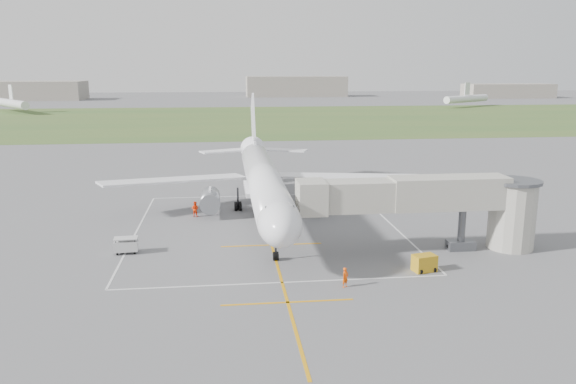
{
  "coord_description": "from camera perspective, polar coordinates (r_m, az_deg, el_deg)",
  "views": [
    {
      "loc": [
        -4.46,
        -62.92,
        17.18
      ],
      "look_at": [
        2.34,
        -4.0,
        4.0
      ],
      "focal_mm": 35.0,
      "sensor_mm": 36.0,
      "label": 1
    }
  ],
  "objects": [
    {
      "name": "gpu_unit",
      "position": [
        50.09,
        13.69,
        -7.03
      ],
      "size": [
        2.16,
        1.72,
        1.45
      ],
      "rotation": [
        0.0,
        0.0,
        0.23
      ],
      "color": "#BD8D17",
      "rests_on": "ground"
    },
    {
      "name": "grass_strip",
      "position": [
        193.73,
        -5.28,
        7.39
      ],
      "size": [
        700.0,
        120.0,
        0.02
      ],
      "primitive_type": "cube",
      "color": "#375A27",
      "rests_on": "ground"
    },
    {
      "name": "apron_markings",
      "position": [
        59.79,
        -2.03,
        -4.17
      ],
      "size": [
        28.2,
        60.0,
        0.01
      ],
      "color": "orange",
      "rests_on": "ground"
    },
    {
      "name": "ground",
      "position": [
        65.38,
        -2.44,
        -2.72
      ],
      "size": [
        700.0,
        700.0,
        0.0
      ],
      "primitive_type": "plane",
      "color": "#59595C",
      "rests_on": "ground"
    },
    {
      "name": "jet_bridge",
      "position": [
        54.81,
        15.22,
        -1.03
      ],
      "size": [
        23.4,
        5.0,
        7.2
      ],
      "color": "#9A978B",
      "rests_on": "ground"
    },
    {
      "name": "ramp_worker_nose",
      "position": [
        45.5,
        5.84,
        -8.63
      ],
      "size": [
        0.71,
        0.65,
        1.62
      ],
      "primitive_type": "imported",
      "rotation": [
        0.0,
        0.0,
        0.59
      ],
      "color": "#FF5108",
      "rests_on": "ground"
    },
    {
      "name": "distant_hangars",
      "position": [
        328.54,
        -8.76,
        10.29
      ],
      "size": [
        345.0,
        49.0,
        12.0
      ],
      "color": "gray",
      "rests_on": "ground"
    },
    {
      "name": "baggage_cart",
      "position": [
        55.35,
        -16.12,
        -5.22
      ],
      "size": [
        2.26,
        1.45,
        1.52
      ],
      "rotation": [
        0.0,
        0.0,
        0.07
      ],
      "color": "silver",
      "rests_on": "ground"
    },
    {
      "name": "airliner",
      "position": [
        65.09,
        -2.52,
        1.19
      ],
      "size": [
        38.93,
        46.75,
        13.52
      ],
      "color": "white",
      "rests_on": "ground"
    },
    {
      "name": "ramp_worker_wing",
      "position": [
        66.94,
        -9.43,
        -1.71
      ],
      "size": [
        1.08,
        0.97,
        1.83
      ],
      "primitive_type": "imported",
      "rotation": [
        0.0,
        0.0,
        2.76
      ],
      "color": "#FF3408",
      "rests_on": "ground"
    },
    {
      "name": "distant_aircraft",
      "position": [
        237.8,
        -3.33,
        9.23
      ],
      "size": [
        214.59,
        36.91,
        8.85
      ],
      "color": "white",
      "rests_on": "ground"
    }
  ]
}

